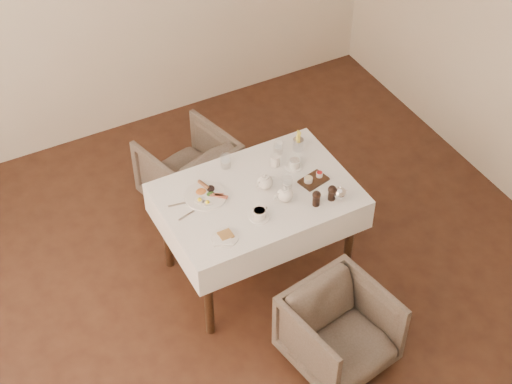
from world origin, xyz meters
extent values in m
plane|color=black|center=(0.00, 0.00, 0.00)|extent=(5.00, 5.00, 0.00)
cube|color=black|center=(0.13, 0.46, 0.72)|extent=(1.20, 0.80, 0.04)
cube|color=white|center=(0.13, 0.46, 0.64)|extent=(1.28, 0.88, 0.23)
cylinder|color=black|center=(-0.41, 0.80, 0.35)|extent=(0.06, 0.06, 0.70)
cylinder|color=black|center=(0.67, 0.80, 0.35)|extent=(0.06, 0.06, 0.70)
cylinder|color=black|center=(-0.41, 0.12, 0.35)|extent=(0.06, 0.06, 0.70)
cylinder|color=black|center=(0.67, 0.12, 0.35)|extent=(0.06, 0.06, 0.70)
imported|color=#483F35|center=(0.22, -0.47, 0.28)|extent=(0.70, 0.71, 0.56)
imported|color=#483F35|center=(0.01, 1.37, 0.29)|extent=(0.76, 0.77, 0.58)
cylinder|color=white|center=(-0.19, 0.59, 0.76)|extent=(0.28, 0.28, 0.01)
ellipsoid|color=#BF6222|center=(-0.20, 0.63, 0.78)|extent=(0.07, 0.06, 0.02)
cylinder|color=brown|center=(-0.16, 0.67, 0.78)|extent=(0.05, 0.10, 0.03)
cylinder|color=black|center=(-0.14, 0.62, 0.77)|extent=(0.05, 0.05, 0.02)
cube|color=#953822|center=(-0.12, 0.54, 0.77)|extent=(0.10, 0.09, 0.01)
ellipsoid|color=#264C19|center=(-0.16, 0.58, 0.77)|extent=(0.06, 0.05, 0.02)
cylinder|color=white|center=(-0.25, 0.19, 0.76)|extent=(0.17, 0.17, 0.01)
cube|color=olive|center=(-0.24, 0.20, 0.77)|extent=(0.09, 0.08, 0.01)
cube|color=white|center=(-0.27, 0.17, 0.76)|extent=(0.14, 0.12, 0.01)
cylinder|color=white|center=(0.36, 0.65, 0.80)|extent=(0.08, 0.08, 0.08)
cylinder|color=white|center=(0.03, 0.25, 0.76)|extent=(0.13, 0.13, 0.01)
cylinder|color=white|center=(0.03, 0.25, 0.79)|extent=(0.11, 0.11, 0.06)
cylinder|color=#AA6D4D|center=(0.03, 0.25, 0.82)|extent=(0.07, 0.07, 0.00)
cylinder|color=white|center=(0.47, 0.57, 0.76)|extent=(0.12, 0.12, 0.01)
cylinder|color=white|center=(0.47, 0.57, 0.79)|extent=(0.10, 0.10, 0.05)
cylinder|color=#AA6D4D|center=(0.47, 0.57, 0.81)|extent=(0.07, 0.07, 0.00)
cylinder|color=silver|center=(0.06, 0.79, 0.80)|extent=(0.09, 0.09, 0.10)
cylinder|color=silver|center=(0.32, 0.41, 0.80)|extent=(0.09, 0.09, 0.09)
cylinder|color=silver|center=(0.45, 0.75, 0.80)|extent=(0.09, 0.09, 0.09)
cube|color=black|center=(0.51, 0.38, 0.76)|extent=(0.21, 0.16, 0.02)
cylinder|color=white|center=(0.47, 0.38, 0.79)|extent=(0.06, 0.06, 0.03)
cylinder|color=maroon|center=(0.56, 0.39, 0.79)|extent=(0.05, 0.05, 0.03)
cylinder|color=silver|center=(0.59, 0.72, 0.80)|extent=(0.07, 0.07, 0.09)
cube|color=silver|center=(-0.35, 0.60, 0.76)|extent=(0.20, 0.05, 0.00)
cube|color=silver|center=(-0.34, 0.49, 0.76)|extent=(0.19, 0.06, 0.00)
camera|label=1|loc=(-1.66, -2.86, 4.30)|focal=55.00mm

